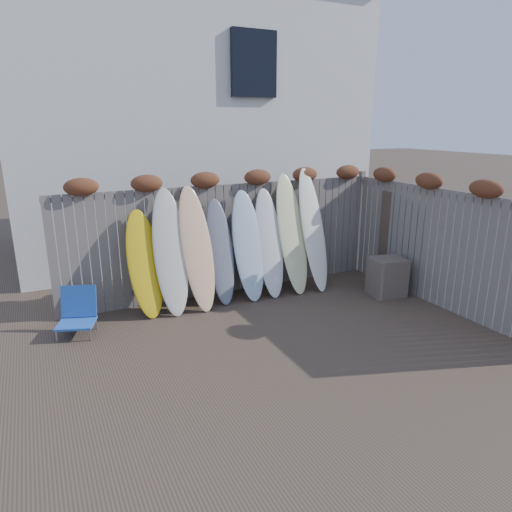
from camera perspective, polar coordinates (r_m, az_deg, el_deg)
name	(u,v)px	position (r m, az deg, el deg)	size (l,w,h in m)	color
ground	(293,344)	(6.65, 4.64, -10.94)	(80.00, 80.00, 0.00)	#493A2D
back_fence	(230,229)	(8.29, -3.27, 3.35)	(6.05, 0.28, 2.24)	slate
right_fence	(440,240)	(8.28, 22.05, 1.86)	(0.28, 4.40, 2.24)	slate
house	(181,116)	(12.10, -9.36, 16.85)	(8.50, 5.50, 6.33)	silver
beach_chair	(78,312)	(7.36, -21.41, -6.58)	(0.67, 0.69, 0.69)	blue
wooden_crate	(387,277)	(8.63, 16.05, -2.52)	(0.60, 0.50, 0.70)	#483B36
lattice_panel	(407,242)	(8.99, 18.33, 1.67)	(0.05, 1.19, 1.79)	#372B21
surfboard_0	(145,264)	(7.55, -13.74, -0.97)	(0.55, 0.07, 1.78)	gold
surfboard_1	(170,252)	(7.55, -10.65, 0.49)	(0.55, 0.07, 2.11)	beige
surfboard_2	(197,249)	(7.65, -7.38, 0.90)	(0.54, 0.07, 2.13)	tan
surfboard_3	(220,252)	(7.91, -4.51, 0.55)	(0.46, 0.07, 1.86)	slate
surfboard_4	(248,246)	(8.05, -1.00, 1.30)	(0.54, 0.07, 1.99)	#ABC7D9
surfboard_5	(269,243)	(8.21, 1.67, 1.63)	(0.49, 0.07, 2.00)	silver
surfboard_6	(292,234)	(8.40, 4.50, 2.75)	(0.54, 0.07, 2.25)	#EDECAC
surfboard_7	(313,230)	(8.58, 7.14, 3.26)	(0.47, 0.07, 2.33)	white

